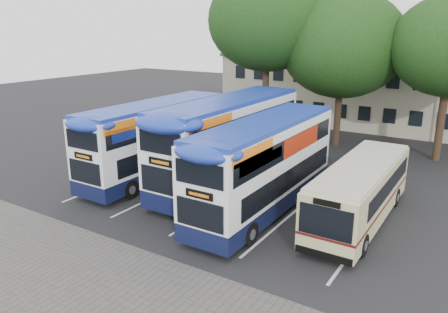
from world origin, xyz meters
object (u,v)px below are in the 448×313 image
Objects in this scene: tree_left at (267,21)px; tree_mid at (343,45)px; bus_dd_mid at (230,138)px; bus_dd_right at (265,162)px; bus_single at (361,189)px; bus_dd_left at (157,136)px.

tree_mid is (5.19, 1.75, -1.69)m from tree_left.
bus_dd_right is (3.38, -2.29, -0.23)m from bus_dd_mid.
tree_left reaches higher than bus_single.
tree_left is 1.38× the size of bus_single.
bus_single is at bearing -67.23° from tree_mid.
tree_left is at bearing -161.35° from tree_mid.
bus_single is at bearing -46.21° from tree_left.
bus_dd_left is 1.00× the size of bus_dd_right.
bus_dd_mid is 7.76m from bus_single.
bus_dd_left is 7.77m from bus_dd_right.
bus_single is (10.54, -11.00, -7.49)m from tree_left.
bus_dd_mid is 4.08m from bus_dd_right.
bus_dd_left is (-1.38, -11.13, -6.61)m from tree_left.
tree_mid is 1.05× the size of bus_dd_left.
bus_dd_left is at bearing -97.05° from tree_left.
tree_left is 1.14× the size of tree_mid.
bus_dd_mid is (2.93, -9.96, -6.37)m from tree_left.
bus_dd_right is at bearing -62.74° from tree_left.
tree_left is 16.98m from bus_single.
tree_mid is at bearing 79.09° from bus_dd_mid.
tree_mid is 1.04× the size of bus_dd_right.
tree_left reaches higher than bus_dd_mid.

